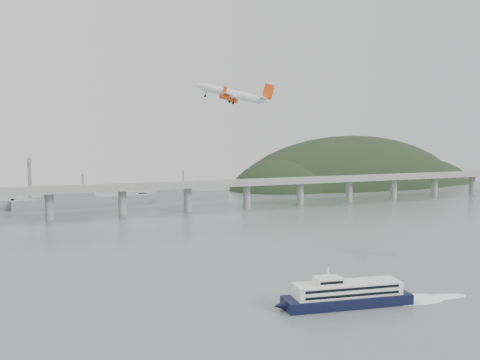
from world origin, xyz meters
name	(u,v)px	position (x,y,z in m)	size (l,w,h in m)	color
ground	(296,281)	(0.00, 0.00, 0.00)	(900.00, 900.00, 0.00)	slate
bridge	(161,190)	(-1.15, 200.00, 17.65)	(800.00, 22.00, 23.90)	gray
headland	(362,201)	(285.18, 331.75, -19.34)	(365.00, 155.00, 156.00)	black
ferry	(347,294)	(0.82, -32.71, 3.72)	(72.42, 21.51, 13.72)	black
airliner	(233,94)	(-0.76, 61.62, 78.05)	(34.15, 32.61, 13.24)	white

